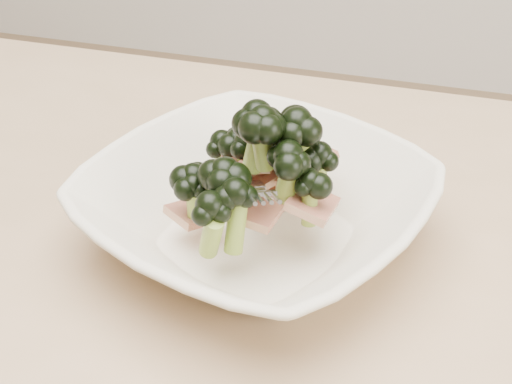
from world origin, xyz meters
TOP-DOWN VIEW (x-y plane):
  - dining_table at (0.00, 0.00)m, footprint 1.20×0.80m
  - broccoli_dish at (0.05, 0.08)m, footprint 0.34×0.34m

SIDE VIEW (x-z plane):
  - dining_table at x=0.00m, z-range 0.28..1.03m
  - broccoli_dish at x=0.05m, z-range 0.73..0.85m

